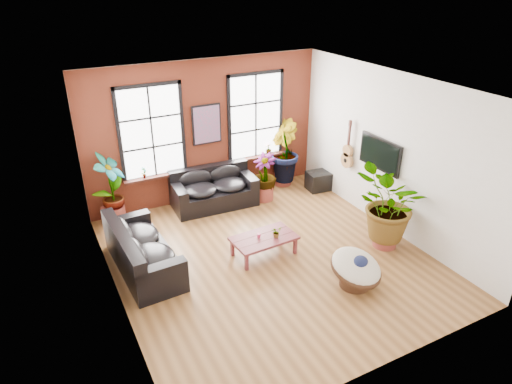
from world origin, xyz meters
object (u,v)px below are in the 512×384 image
Objects in this scene: papasan_chair at (356,268)px; sofa_back at (213,189)px; sofa_left at (140,251)px; coffee_table at (264,239)px.

sofa_back is at bearing 79.44° from papasan_chair.
sofa_left is (-2.33, -1.89, -0.01)m from sofa_back.
coffee_table is 1.97m from papasan_chair.
coffee_table is 1.03× the size of papasan_chair.
sofa_left reaches higher than papasan_chair.
sofa_back is 3.00m from sofa_left.
coffee_table is (0.04, -2.56, -0.05)m from sofa_back.
coffee_table is at bearing -108.41° from sofa_left.
coffee_table is at bearing -85.93° from sofa_back.
papasan_chair is (1.06, -4.25, -0.05)m from sofa_back.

